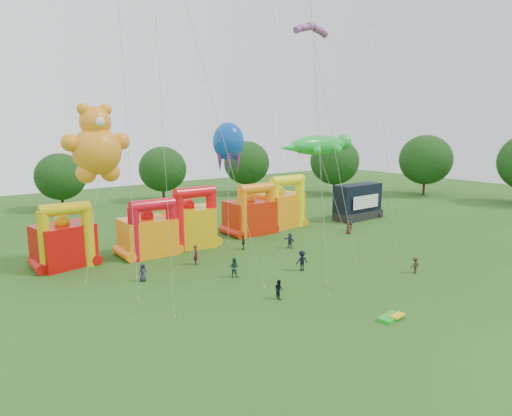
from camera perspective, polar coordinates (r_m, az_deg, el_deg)
ground at (r=34.29m, az=19.25°, el=-13.27°), size 160.00×160.00×0.00m
tree_ring at (r=31.71m, az=17.79°, el=-3.17°), size 124.83×126.95×12.07m
bouncy_castle_0 at (r=47.20m, az=-22.85°, el=-3.90°), size 5.68×4.90×6.35m
bouncy_castle_1 at (r=48.62m, az=-13.26°, el=-3.09°), size 5.38×4.37×6.04m
bouncy_castle_2 at (r=51.00m, az=-8.24°, el=-1.94°), size 6.00×5.21×6.84m
bouncy_castle_3 at (r=56.50m, az=-0.71°, el=-0.79°), size 5.65×4.66×6.41m
bouncy_castle_4 at (r=60.42m, az=3.09°, el=0.13°), size 6.28×5.35×6.94m
stage_trailer at (r=66.93m, az=12.62°, el=0.73°), size 7.87×3.20×5.05m
teddy_bear_kite at (r=44.40m, az=-19.51°, el=2.62°), size 6.41×6.92×15.45m
gecko_kite at (r=63.71m, az=8.72°, el=4.67°), size 13.51×9.47×12.05m
octopus_kite at (r=56.40m, az=-3.47°, el=2.37°), size 7.40×9.82×13.77m
parafoil_kites at (r=38.82m, az=-9.09°, el=11.48°), size 23.71×13.85×29.95m
diamond_kites at (r=41.52m, az=4.63°, el=14.81°), size 26.53×16.65×43.42m
folded_kite_bundle at (r=34.18m, az=16.57°, el=-12.94°), size 2.12×1.31×0.31m
spectator_0 at (r=41.06m, az=-13.97°, el=-7.81°), size 0.81×0.56×1.60m
spectator_1 at (r=44.74m, az=-7.52°, el=-5.82°), size 0.69×0.84×1.97m
spectator_2 at (r=40.99m, az=-2.76°, el=-7.41°), size 1.04×1.09×1.77m
spectator_3 at (r=42.82m, az=5.75°, el=-6.57°), size 1.34×0.92×1.90m
spectator_4 at (r=49.58m, az=-1.61°, el=-4.30°), size 0.80×1.04×1.64m
spectator_5 at (r=50.35m, az=4.25°, el=-4.07°), size 0.69×1.61×1.68m
spectator_6 at (r=57.70m, az=11.52°, el=-2.41°), size 0.86×0.64×1.62m
spectator_7 at (r=59.44m, az=11.80°, el=-2.00°), size 0.70×0.74×1.70m
spectator_8 at (r=36.17m, az=2.88°, el=-10.10°), size 0.67×0.81×1.53m
spectator_9 at (r=44.42m, az=19.26°, el=-6.75°), size 1.02×0.63×1.52m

